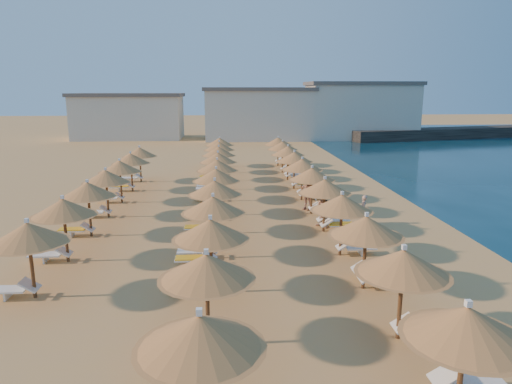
{
  "coord_description": "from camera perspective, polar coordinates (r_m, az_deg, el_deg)",
  "views": [
    {
      "loc": [
        -1.66,
        -21.11,
        6.94
      ],
      "look_at": [
        0.01,
        4.0,
        1.3
      ],
      "focal_mm": 32.0,
      "sensor_mm": 36.0,
      "label": 1
    }
  ],
  "objects": [
    {
      "name": "beachgoer_c",
      "position": [
        27.05,
        6.41,
        -0.22
      ],
      "size": [
        1.15,
        1.1,
        1.92
      ],
      "primitive_type": "imported",
      "rotation": [
        0.0,
        0.0,
        -0.74
      ],
      "color": "tan",
      "rests_on": "ground"
    },
    {
      "name": "hotel_blocks",
      "position": [
        66.82,
        0.22,
        9.85
      ],
      "size": [
        49.14,
        10.68,
        8.1
      ],
      "color": "beige",
      "rests_on": "ground"
    },
    {
      "name": "ground",
      "position": [
        22.29,
        0.66,
        -5.51
      ],
      "size": [
        220.0,
        220.0,
        0.0
      ],
      "primitive_type": "plane",
      "color": "tan",
      "rests_on": "ground"
    },
    {
      "name": "parasol_row_inland",
      "position": [
        26.3,
        -18.25,
        1.75
      ],
      "size": [
        2.67,
        22.91,
        2.81
      ],
      "color": "brown",
      "rests_on": "ground"
    },
    {
      "name": "loungers",
      "position": [
        25.84,
        -2.48,
        -2.17
      ],
      "size": [
        14.51,
        35.25,
        0.66
      ],
      "color": "white",
      "rests_on": "ground"
    },
    {
      "name": "beachgoer_a",
      "position": [
        24.62,
        13.26,
        -2.19
      ],
      "size": [
        0.48,
        0.63,
        1.57
      ],
      "primitive_type": "imported",
      "rotation": [
        0.0,
        0.0,
        -1.76
      ],
      "color": "tan",
      "rests_on": "ground"
    },
    {
      "name": "jetty",
      "position": [
        72.82,
        22.48,
        6.8
      ],
      "size": [
        30.1,
        10.92,
        1.5
      ],
      "primitive_type": "cube",
      "rotation": [
        0.0,
        0.0,
        0.24
      ],
      "color": "black",
      "rests_on": "ground"
    },
    {
      "name": "parasol_row_east",
      "position": [
        25.92,
        7.02,
        2.14
      ],
      "size": [
        2.67,
        36.41,
        2.81
      ],
      "color": "brown",
      "rests_on": "ground"
    },
    {
      "name": "parasol_row_west",
      "position": [
        25.47,
        -5.0,
        2.0
      ],
      "size": [
        2.67,
        36.41,
        2.81
      ],
      "color": "brown",
      "rests_on": "ground"
    },
    {
      "name": "beachgoer_b",
      "position": [
        23.62,
        8.39,
        -2.24
      ],
      "size": [
        1.11,
        1.15,
        1.87
      ],
      "primitive_type": "imported",
      "rotation": [
        0.0,
        0.0,
        -0.92
      ],
      "color": "tan",
      "rests_on": "ground"
    }
  ]
}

